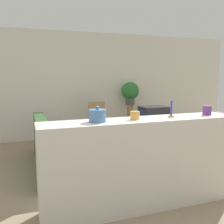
% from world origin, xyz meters
% --- Properties ---
extents(ground_plane, '(14.00, 14.00, 0.00)m').
position_xyz_m(ground_plane, '(0.00, 0.00, 0.00)').
color(ground_plane, gray).
extents(wall_back, '(9.00, 0.06, 2.70)m').
position_xyz_m(wall_back, '(0.00, 3.43, 1.35)').
color(wall_back, silver).
rests_on(wall_back, ground_plane).
extents(couch, '(0.97, 2.09, 0.84)m').
position_xyz_m(couch, '(-0.72, 1.35, 0.29)').
color(couch, '#33562D').
rests_on(couch, ground_plane).
extents(tv_stand, '(0.75, 0.47, 0.42)m').
position_xyz_m(tv_stand, '(1.47, 2.02, 0.21)').
color(tv_stand, '#9E754C').
rests_on(tv_stand, ground_plane).
extents(television, '(0.65, 0.45, 0.49)m').
position_xyz_m(television, '(1.47, 2.02, 0.67)').
color(television, '#232328').
rests_on(television, tv_stand).
extents(wooden_chair, '(0.44, 0.44, 0.99)m').
position_xyz_m(wooden_chair, '(0.31, 2.59, 0.53)').
color(wooden_chair, '#9E754C').
rests_on(wooden_chair, ground_plane).
extents(plant_stand, '(0.16, 0.16, 0.83)m').
position_xyz_m(plant_stand, '(1.36, 3.14, 0.42)').
color(plant_stand, '#9E754C').
rests_on(plant_stand, ground_plane).
extents(potted_plant, '(0.46, 0.46, 0.60)m').
position_xyz_m(potted_plant, '(1.36, 3.14, 1.18)').
color(potted_plant, '#4C4C51').
rests_on(potted_plant, plant_stand).
extents(foreground_counter, '(2.43, 0.44, 1.09)m').
position_xyz_m(foreground_counter, '(0.00, -0.35, 0.54)').
color(foreground_counter, silver).
rests_on(foreground_counter, ground_plane).
extents(decorative_bowl, '(0.19, 0.19, 0.18)m').
position_xyz_m(decorative_bowl, '(-0.55, -0.35, 1.16)').
color(decorative_bowl, '#4C7AAD').
rests_on(decorative_bowl, foreground_counter).
extents(candle_jar, '(0.11, 0.11, 0.10)m').
position_xyz_m(candle_jar, '(-0.10, -0.35, 1.14)').
color(candle_jar, gold).
rests_on(candle_jar, foreground_counter).
extents(candlestick, '(0.07, 0.07, 0.20)m').
position_xyz_m(candlestick, '(0.39, -0.35, 1.15)').
color(candlestick, '#B7933D').
rests_on(candlestick, foreground_counter).
extents(coffee_tin, '(0.11, 0.11, 0.12)m').
position_xyz_m(coffee_tin, '(0.93, -0.35, 1.15)').
color(coffee_tin, '#66337F').
rests_on(coffee_tin, foreground_counter).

